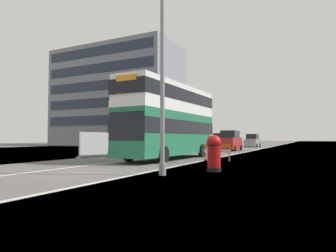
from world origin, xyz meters
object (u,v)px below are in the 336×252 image
(car_receding_mid, at_px, (221,141))
(roadworks_barrier, at_px, (217,151))
(double_decker_bus, at_px, (170,120))
(pedestrian_at_kerb, at_px, (210,150))
(car_receding_far, at_px, (253,141))
(red_pillar_postbox, at_px, (214,151))
(car_oncoming_near, at_px, (230,141))
(lamppost_foreground, at_px, (162,66))

(car_receding_mid, bearing_deg, roadworks_barrier, -74.05)
(double_decker_bus, distance_m, pedestrian_at_kerb, 5.72)
(roadworks_barrier, bearing_deg, pedestrian_at_kerb, -79.47)
(car_receding_mid, distance_m, pedestrian_at_kerb, 28.10)
(double_decker_bus, height_order, roadworks_barrier, double_decker_bus)
(roadworks_barrier, height_order, car_receding_far, car_receding_far)
(red_pillar_postbox, bearing_deg, car_oncoming_near, 102.92)
(double_decker_bus, xyz_separation_m, pedestrian_at_kerb, (4.11, -3.48, -1.92))
(red_pillar_postbox, bearing_deg, double_decker_bus, 130.46)
(lamppost_foreground, xyz_separation_m, car_oncoming_near, (-3.42, 23.35, -3.31))
(red_pillar_postbox, bearing_deg, car_receding_mid, 105.94)
(car_receding_far, bearing_deg, car_oncoming_near, -88.89)
(roadworks_barrier, height_order, pedestrian_at_kerb, pedestrian_at_kerb)
(lamppost_foreground, xyz_separation_m, car_receding_mid, (-7.05, 31.90, -3.38))
(double_decker_bus, distance_m, roadworks_barrier, 4.12)
(pedestrian_at_kerb, bearing_deg, double_decker_bus, 139.77)
(double_decker_bus, bearing_deg, roadworks_barrier, -5.23)
(car_receding_mid, bearing_deg, lamppost_foreground, -77.54)
(double_decker_bus, distance_m, red_pillar_postbox, 8.17)
(red_pillar_postbox, distance_m, car_receding_far, 36.71)
(car_oncoming_near, xyz_separation_m, car_receding_mid, (-3.63, 8.54, -0.07))
(double_decker_bus, xyz_separation_m, red_pillar_postbox, (5.16, -6.05, -1.87))
(double_decker_bus, height_order, car_receding_mid, double_decker_bus)
(double_decker_bus, height_order, pedestrian_at_kerb, double_decker_bus)
(car_receding_far, bearing_deg, double_decker_bus, -90.04)
(double_decker_bus, distance_m, car_oncoming_near, 15.17)
(double_decker_bus, bearing_deg, car_oncoming_near, 88.80)
(pedestrian_at_kerb, bearing_deg, car_receding_mid, 105.33)
(double_decker_bus, xyz_separation_m, lamppost_foreground, (3.73, -8.28, 1.64))
(car_oncoming_near, bearing_deg, red_pillar_postbox, -77.08)
(car_receding_mid, xyz_separation_m, pedestrian_at_kerb, (7.43, -27.10, -0.18))
(double_decker_bus, relative_size, car_receding_far, 2.37)
(car_oncoming_near, distance_m, car_receding_mid, 9.28)
(red_pillar_postbox, height_order, car_receding_far, car_receding_far)
(red_pillar_postbox, bearing_deg, lamppost_foreground, -122.62)
(lamppost_foreground, distance_m, pedestrian_at_kerb, 5.99)
(lamppost_foreground, xyz_separation_m, red_pillar_postbox, (1.43, 2.23, -3.51))
(red_pillar_postbox, xyz_separation_m, pedestrian_at_kerb, (-1.04, 2.57, -0.05))
(car_receding_far, bearing_deg, pedestrian_at_kerb, -83.09)
(car_oncoming_near, relative_size, car_receding_mid, 1.11)
(red_pillar_postbox, distance_m, roadworks_barrier, 5.96)
(roadworks_barrier, bearing_deg, red_pillar_postbox, -74.10)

